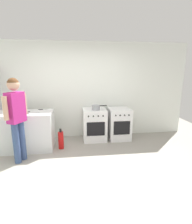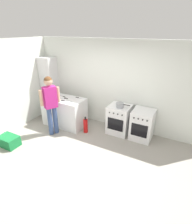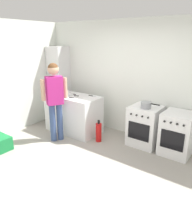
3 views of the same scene
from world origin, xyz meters
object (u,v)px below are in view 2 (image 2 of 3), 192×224
oven_right (142,125)px  knife_paring (78,98)px  fire_extinguisher (86,126)px  pot (120,105)px  person (50,101)px  larder_cabinet (50,87)px  knife_utility (64,98)px  recycling_crate_lower (9,141)px  knife_chef (63,96)px  knife_bread (66,101)px  oven_left (119,119)px

oven_right → knife_paring: 2.07m
knife_paring → fire_extinguisher: 0.90m
pot → knife_paring: (-1.36, -0.04, -0.01)m
person → larder_cabinet: size_ratio=0.86×
pot → larder_cabinet: 2.69m
larder_cabinet → knife_utility: bearing=-25.9°
fire_extinguisher → recycling_crate_lower: (-1.44, -1.54, -0.08)m
knife_paring → larder_cabinet: size_ratio=0.11×
oven_right → knife_utility: bearing=-171.0°
knife_chef → larder_cabinet: bearing=157.1°
knife_chef → knife_paring: bearing=12.4°
oven_right → knife_bread: 2.29m
larder_cabinet → oven_right: bearing=-1.8°
oven_right → fire_extinguisher: oven_right is taller
oven_right → fire_extinguisher: (-1.55, -0.48, -0.21)m
knife_paring → recycling_crate_lower: size_ratio=0.40×
knife_paring → larder_cabinet: larder_cabinet is taller
knife_paring → larder_cabinet: bearing=170.0°
pot → larder_cabinet: size_ratio=0.20×
recycling_crate_lower → knife_paring: bearing=62.4°
knife_bread → knife_utility: bearing=139.9°
person → larder_cabinet: bearing=132.3°
fire_extinguisher → knife_chef: bearing=166.3°
knife_paring → person: (-0.34, -0.85, 0.13)m
oven_left → knife_bread: (-1.50, -0.52, 0.48)m
knife_bread → recycling_crate_lower: size_ratio=0.66×
oven_left → larder_cabinet: (-2.65, 0.10, 0.57)m
knife_chef → recycling_crate_lower: (-0.48, -1.78, -0.76)m
knife_chef → fire_extinguisher: 1.21m
knife_bread → pot: bearing=15.5°
knife_utility → knife_paring: (0.34, 0.24, 0.00)m
fire_extinguisher → larder_cabinet: (-1.78, 0.58, 0.78)m
knife_utility → fire_extinguisher: bearing=-7.5°
knife_bread → knife_paring: size_ratio=1.64×
oven_right → knife_chef: size_ratio=2.78×
knife_utility → recycling_crate_lower: knife_utility is taller
knife_bread → person: person is taller
knife_chef → fire_extinguisher: knife_chef is taller
recycling_crate_lower → fire_extinguisher: bearing=46.9°
pot → knife_bread: pot is taller
recycling_crate_lower → pot: bearing=39.4°
pot → recycling_crate_lower: bearing=-140.6°
knife_utility → person: bearing=-89.4°
oven_left → person: 2.03m
oven_right → larder_cabinet: size_ratio=0.42×
knife_paring → recycling_crate_lower: 2.26m
oven_right → person: size_ratio=0.49×
knife_bread → knife_paring: (0.17, 0.39, 0.00)m
knife_utility → knife_paring: 0.42m
oven_left → pot: 0.50m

